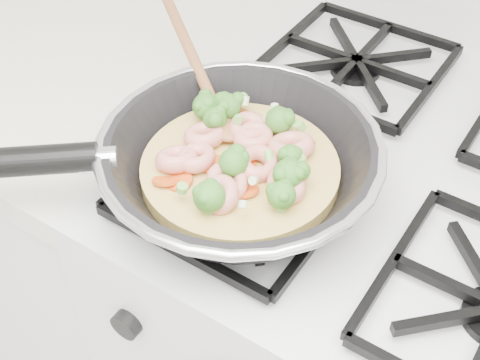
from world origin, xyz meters
The scene contains 2 objects.
counter_left centered at (-0.80, 1.70, 0.45)m, with size 1.00×0.60×0.90m.
skillet centered at (-0.15, 1.55, 0.96)m, with size 0.43×0.41×0.09m.
Camera 1 is at (0.14, 1.11, 1.45)m, focal length 49.56 mm.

